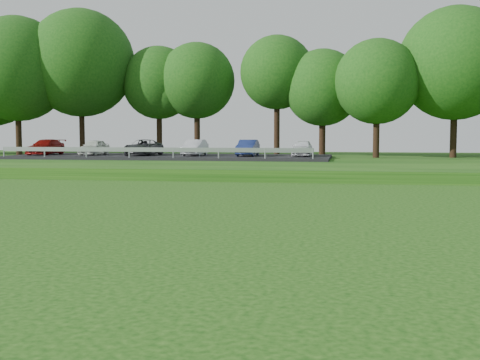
# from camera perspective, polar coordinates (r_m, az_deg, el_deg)

# --- Properties ---
(parking_lot) EXTENTS (24.00, 9.00, 1.38)m
(parking_lot) POSITION_cam_1_polar(r_m,az_deg,el_deg) (45.45, -7.31, 2.66)
(parking_lot) COLOR black
(parking_lot) RESTS_ON berm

